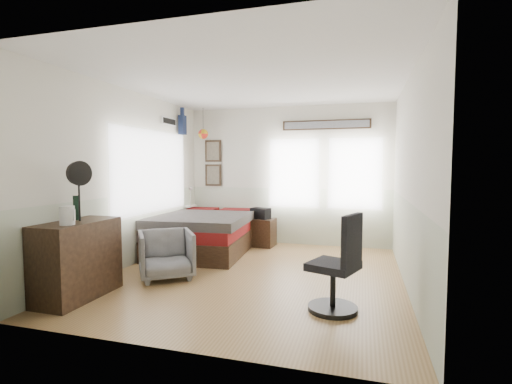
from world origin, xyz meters
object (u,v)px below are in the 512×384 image
at_px(dresser, 78,260).
at_px(task_chair, 338,272).
at_px(armchair, 166,254).
at_px(bed, 205,233).
at_px(nightstand, 261,232).

xyz_separation_m(dresser, task_chair, (2.95, 0.40, -0.02)).
distance_m(armchair, task_chair, 2.42).
bearing_deg(bed, armchair, -89.42).
bearing_deg(nightstand, armchair, -102.85).
distance_m(bed, nightstand, 1.12).
height_order(nightstand, task_chair, task_chair).
xyz_separation_m(armchair, task_chair, (2.35, -0.57, 0.10)).
distance_m(dresser, armchair, 1.15).
bearing_deg(nightstand, task_chair, -56.49).
relative_size(bed, task_chair, 2.13).
bearing_deg(task_chair, bed, 159.19).
distance_m(bed, task_chair, 3.30).
bearing_deg(dresser, armchair, 58.20).
distance_m(nightstand, task_chair, 3.34).
bearing_deg(bed, nightstand, 37.15).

